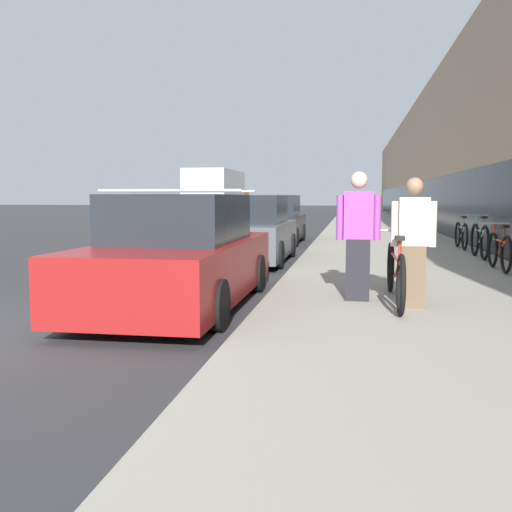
# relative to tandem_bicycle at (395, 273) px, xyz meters

# --- Properties ---
(sidewalk_slab) EXTENTS (4.54, 70.00, 0.15)m
(sidewalk_slab) POSITION_rel_tandem_bicycle_xyz_m (0.52, 18.64, -0.46)
(sidewalk_slab) COLOR gray
(sidewalk_slab) RESTS_ON ground
(storefront_facade) EXTENTS (10.01, 70.00, 6.92)m
(storefront_facade) POSITION_rel_tandem_bicycle_xyz_m (7.83, 26.64, 2.92)
(storefront_facade) COLOR tan
(storefront_facade) RESTS_ON ground
(tandem_bicycle) EXTENTS (0.52, 2.51, 0.92)m
(tandem_bicycle) POSITION_rel_tandem_bicycle_xyz_m (0.00, 0.00, 0.00)
(tandem_bicycle) COLOR black
(tandem_bicycle) RESTS_ON sidewalk_slab
(person_rider) EXTENTS (0.55, 0.22, 1.62)m
(person_rider) POSITION_rel_tandem_bicycle_xyz_m (0.18, -0.31, 0.42)
(person_rider) COLOR brown
(person_rider) RESTS_ON sidewalk_slab
(person_bystander) EXTENTS (0.58, 0.23, 1.71)m
(person_bystander) POSITION_rel_tandem_bicycle_xyz_m (-0.49, 0.08, 0.47)
(person_bystander) COLOR black
(person_bystander) RESTS_ON sidewalk_slab
(cruiser_bike_nearest) EXTENTS (0.52, 1.71, 0.88)m
(cruiser_bike_nearest) POSITION_rel_tandem_bicycle_xyz_m (2.19, 3.73, -0.02)
(cruiser_bike_nearest) COLOR black
(cruiser_bike_nearest) RESTS_ON sidewalk_slab
(cruiser_bike_middle) EXTENTS (0.52, 1.78, 0.97)m
(cruiser_bike_middle) POSITION_rel_tandem_bicycle_xyz_m (2.31, 6.02, 0.02)
(cruiser_bike_middle) COLOR black
(cruiser_bike_middle) RESTS_ON sidewalk_slab
(cruiser_bike_farthest) EXTENTS (0.52, 1.71, 0.90)m
(cruiser_bike_farthest) POSITION_rel_tandem_bicycle_xyz_m (2.35, 8.45, -0.01)
(cruiser_bike_farthest) COLOR black
(cruiser_bike_farthest) RESTS_ON sidewalk_slab
(parked_sedan_curbside) EXTENTS (1.91, 4.62, 1.62)m
(parked_sedan_curbside) POSITION_rel_tandem_bicycle_xyz_m (-2.91, -0.00, 0.17)
(parked_sedan_curbside) COLOR maroon
(parked_sedan_curbside) RESTS_ON ground
(vintage_roadster_curbside) EXTENTS (1.86, 4.20, 1.57)m
(vintage_roadster_curbside) POSITION_rel_tandem_bicycle_xyz_m (-2.93, 5.64, 0.17)
(vintage_roadster_curbside) COLOR #4C5156
(vintage_roadster_curbside) RESTS_ON ground
(parked_sedan_far) EXTENTS (1.75, 4.32, 1.60)m
(parked_sedan_far) POSITION_rel_tandem_bicycle_xyz_m (-3.08, 11.28, 0.18)
(parked_sedan_far) COLOR black
(parked_sedan_far) RESTS_ON ground
(moving_truck) EXTENTS (2.27, 7.25, 2.97)m
(moving_truck) POSITION_rel_tandem_bicycle_xyz_m (-7.80, 22.84, 0.96)
(moving_truck) COLOR orange
(moving_truck) RESTS_ON ground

